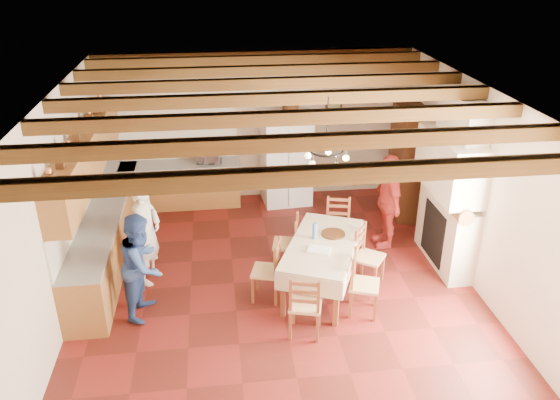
{
  "coord_description": "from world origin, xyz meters",
  "views": [
    {
      "loc": [
        -0.84,
        -7.18,
        4.82
      ],
      "look_at": [
        0.1,
        0.3,
        1.25
      ],
      "focal_mm": 35.0,
      "sensor_mm": 36.0,
      "label": 1
    }
  ],
  "objects_px": {
    "chair_end_far": "(338,226)",
    "microwave": "(209,155)",
    "chair_right_near": "(365,284)",
    "person_woman_red": "(388,201)",
    "refrigerator": "(286,158)",
    "chair_left_far": "(286,243)",
    "hutch": "(406,161)",
    "chair_end_near": "(306,304)",
    "chair_left_near": "(266,270)",
    "person_woman_blue": "(142,265)",
    "person_man": "(147,233)",
    "dining_table": "(323,248)",
    "chair_right_far": "(369,256)"
  },
  "relations": [
    {
      "from": "dining_table",
      "to": "chair_end_near",
      "type": "distance_m",
      "value": 1.12
    },
    {
      "from": "chair_end_far",
      "to": "person_woman_blue",
      "type": "relative_size",
      "value": 0.62
    },
    {
      "from": "chair_end_near",
      "to": "person_man",
      "type": "relative_size",
      "value": 0.57
    },
    {
      "from": "chair_left_near",
      "to": "person_woman_blue",
      "type": "height_order",
      "value": "person_woman_blue"
    },
    {
      "from": "person_man",
      "to": "person_woman_blue",
      "type": "xyz_separation_m",
      "value": [
        0.02,
        -0.83,
        -0.06
      ]
    },
    {
      "from": "dining_table",
      "to": "chair_left_far",
      "type": "xyz_separation_m",
      "value": [
        -0.47,
        0.63,
        -0.24
      ]
    },
    {
      "from": "dining_table",
      "to": "chair_right_far",
      "type": "height_order",
      "value": "chair_right_far"
    },
    {
      "from": "hutch",
      "to": "chair_end_near",
      "type": "relative_size",
      "value": 2.22
    },
    {
      "from": "refrigerator",
      "to": "chair_end_far",
      "type": "xyz_separation_m",
      "value": [
        0.59,
        -2.13,
        -0.45
      ]
    },
    {
      "from": "microwave",
      "to": "chair_right_far",
      "type": "bearing_deg",
      "value": -51.37
    },
    {
      "from": "person_man",
      "to": "chair_right_near",
      "type": "bearing_deg",
      "value": -91.78
    },
    {
      "from": "chair_end_near",
      "to": "chair_end_far",
      "type": "bearing_deg",
      "value": -97.73
    },
    {
      "from": "chair_right_near",
      "to": "chair_right_far",
      "type": "distance_m",
      "value": 0.76
    },
    {
      "from": "hutch",
      "to": "chair_end_near",
      "type": "xyz_separation_m",
      "value": [
        -2.51,
        -3.43,
        -0.59
      ]
    },
    {
      "from": "refrigerator",
      "to": "dining_table",
      "type": "relative_size",
      "value": 0.91
    },
    {
      "from": "chair_end_far",
      "to": "microwave",
      "type": "distance_m",
      "value": 3.09
    },
    {
      "from": "chair_end_far",
      "to": "person_woman_blue",
      "type": "distance_m",
      "value": 3.36
    },
    {
      "from": "refrigerator",
      "to": "chair_left_far",
      "type": "bearing_deg",
      "value": -102.61
    },
    {
      "from": "refrigerator",
      "to": "chair_left_far",
      "type": "height_order",
      "value": "refrigerator"
    },
    {
      "from": "chair_left_far",
      "to": "microwave",
      "type": "distance_m",
      "value": 2.94
    },
    {
      "from": "chair_left_near",
      "to": "person_woman_red",
      "type": "bearing_deg",
      "value": 136.89
    },
    {
      "from": "chair_left_near",
      "to": "chair_end_far",
      "type": "relative_size",
      "value": 1.0
    },
    {
      "from": "chair_left_near",
      "to": "person_woman_blue",
      "type": "distance_m",
      "value": 1.76
    },
    {
      "from": "chair_right_near",
      "to": "chair_end_far",
      "type": "bearing_deg",
      "value": 19.64
    },
    {
      "from": "chair_left_far",
      "to": "refrigerator",
      "type": "bearing_deg",
      "value": -175.5
    },
    {
      "from": "person_woman_blue",
      "to": "chair_right_far",
      "type": "bearing_deg",
      "value": -70.87
    },
    {
      "from": "person_man",
      "to": "person_woman_blue",
      "type": "bearing_deg",
      "value": -158.87
    },
    {
      "from": "chair_end_near",
      "to": "chair_end_far",
      "type": "relative_size",
      "value": 1.0
    },
    {
      "from": "chair_right_near",
      "to": "person_woman_red",
      "type": "bearing_deg",
      "value": -5.58
    },
    {
      "from": "chair_left_near",
      "to": "person_woman_blue",
      "type": "xyz_separation_m",
      "value": [
        -1.73,
        -0.12,
        0.3
      ]
    },
    {
      "from": "person_woman_red",
      "to": "microwave",
      "type": "bearing_deg",
      "value": -125.26
    },
    {
      "from": "chair_end_far",
      "to": "person_woman_red",
      "type": "height_order",
      "value": "person_woman_red"
    },
    {
      "from": "hutch",
      "to": "person_woman_blue",
      "type": "bearing_deg",
      "value": -145.63
    },
    {
      "from": "hutch",
      "to": "chair_right_far",
      "type": "bearing_deg",
      "value": -114.84
    },
    {
      "from": "person_woman_blue",
      "to": "microwave",
      "type": "xyz_separation_m",
      "value": [
        0.96,
        3.51,
        0.26
      ]
    },
    {
      "from": "chair_left_near",
      "to": "chair_end_far",
      "type": "distance_m",
      "value": 1.8
    },
    {
      "from": "chair_left_far",
      "to": "chair_right_far",
      "type": "relative_size",
      "value": 1.0
    },
    {
      "from": "hutch",
      "to": "person_woman_blue",
      "type": "relative_size",
      "value": 1.37
    },
    {
      "from": "chair_right_far",
      "to": "person_woman_red",
      "type": "distance_m",
      "value": 1.36
    },
    {
      "from": "chair_left_near",
      "to": "chair_end_near",
      "type": "xyz_separation_m",
      "value": [
        0.44,
        -0.88,
        0.0
      ]
    },
    {
      "from": "chair_left_near",
      "to": "chair_end_far",
      "type": "xyz_separation_m",
      "value": [
        1.34,
        1.2,
        0.0
      ]
    },
    {
      "from": "chair_end_far",
      "to": "person_woman_red",
      "type": "relative_size",
      "value": 0.57
    },
    {
      "from": "refrigerator",
      "to": "chair_left_near",
      "type": "height_order",
      "value": "refrigerator"
    },
    {
      "from": "chair_end_near",
      "to": "microwave",
      "type": "height_order",
      "value": "microwave"
    },
    {
      "from": "dining_table",
      "to": "microwave",
      "type": "relative_size",
      "value": 4.11
    },
    {
      "from": "dining_table",
      "to": "chair_end_near",
      "type": "height_order",
      "value": "chair_end_near"
    },
    {
      "from": "dining_table",
      "to": "person_woman_blue",
      "type": "height_order",
      "value": "person_woman_blue"
    },
    {
      "from": "chair_left_near",
      "to": "person_woman_blue",
      "type": "bearing_deg",
      "value": -70.32
    },
    {
      "from": "chair_end_near",
      "to": "hutch",
      "type": "bearing_deg",
      "value": -110.45
    },
    {
      "from": "hutch",
      "to": "chair_end_near",
      "type": "bearing_deg",
      "value": -121.49
    }
  ]
}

